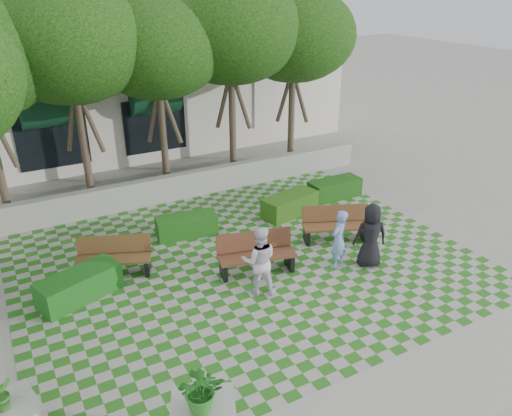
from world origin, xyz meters
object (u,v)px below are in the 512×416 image
hedge_midright (290,205)px  hedge_west (79,286)px  bench_west (114,257)px  bench_mid (256,254)px  person_dark (371,236)px  bench_east (336,225)px  hedge_midleft (187,226)px  person_blue (339,239)px  person_white (259,261)px  hedge_east (334,189)px

hedge_midright → hedge_west: size_ratio=0.99×
bench_west → bench_mid: bearing=-4.8°
bench_west → person_dark: person_dark is taller
bench_east → person_dark: (-0.08, -1.59, 0.40)m
bench_west → hedge_midleft: size_ratio=1.11×
hedge_midright → person_blue: bearing=-100.4°
person_dark → person_white: bearing=18.8°
bench_east → hedge_west: 7.31m
bench_west → person_dark: (6.16, -2.90, 0.41)m
hedge_east → person_white: person_white is taller
hedge_east → person_blue: (-2.75, -3.80, 0.50)m
bench_mid → person_blue: 2.24m
bench_west → hedge_east: bearing=31.1°
bench_mid → person_blue: size_ratio=1.29×
hedge_east → bench_mid: bearing=-148.4°
bench_west → hedge_west: (-1.04, -0.72, -0.14)m
person_blue → hedge_east: bearing=-149.3°
hedge_midright → person_dark: size_ratio=1.09×
bench_mid → person_dark: person_dark is taller
bench_mid → person_white: 1.05m
bench_east → hedge_midright: 2.18m
bench_east → bench_west: (-6.25, 1.31, -0.02)m
hedge_east → hedge_midright: bearing=-169.2°
bench_east → hedge_midright: size_ratio=1.06×
hedge_midright → person_blue: 3.49m
bench_west → person_blue: 5.96m
hedge_east → person_blue: person_blue is taller
person_blue → hedge_midright: bearing=-123.8°
bench_mid → hedge_west: bench_mid is taller
bench_mid → hedge_west: (-4.37, 0.98, -0.17)m
hedge_west → person_dark: 7.55m
hedge_midright → hedge_west: (-7.05, -1.57, 0.00)m
bench_mid → hedge_midright: bench_mid is taller
hedge_midright → person_dark: (0.16, -3.75, 0.56)m
bench_east → bench_west: 6.38m
hedge_midright → person_white: size_ratio=1.08×
bench_mid → person_dark: (2.83, -1.20, 0.38)m
person_blue → hedge_west: bearing=-39.2°
hedge_west → person_blue: person_blue is taller
hedge_midleft → person_dark: 5.48m
bench_mid → person_dark: 3.10m
hedge_midleft → person_blue: 4.70m
hedge_east → person_dark: 4.63m
bench_west → hedge_midright: (6.00, 0.85, -0.14)m
hedge_west → bench_mid: bearing=-12.7°
hedge_west → person_white: bearing=-25.3°
hedge_midright → person_white: person_white is taller
hedge_east → hedge_midleft: (-5.67, -0.15, -0.02)m
hedge_midleft → person_dark: bearing=-47.3°
bench_mid → bench_east: bearing=20.7°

